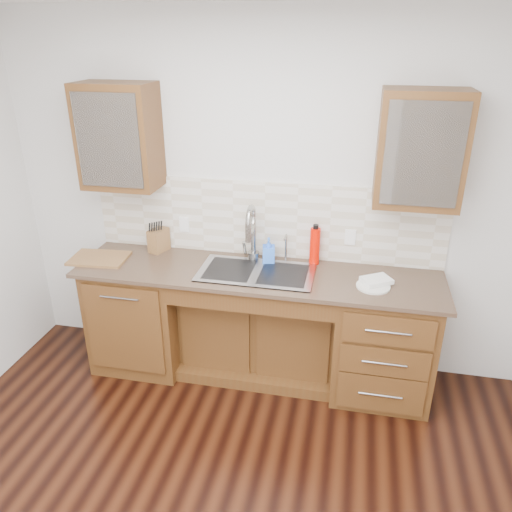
% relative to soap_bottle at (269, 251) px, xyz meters
% --- Properties ---
extents(wall_back, '(4.00, 0.10, 2.70)m').
position_rel_soap_bottle_xyz_m(wall_back, '(-0.06, 0.20, 0.34)').
color(wall_back, silver).
rests_on(wall_back, ground).
extents(base_cabinet_left, '(0.70, 0.62, 0.88)m').
position_rel_soap_bottle_xyz_m(base_cabinet_left, '(-1.01, -0.16, -0.57)').
color(base_cabinet_left, '#593014').
rests_on(base_cabinet_left, ground).
extents(base_cabinet_center, '(1.20, 0.44, 0.70)m').
position_rel_soap_bottle_xyz_m(base_cabinet_center, '(-0.06, -0.07, -0.66)').
color(base_cabinet_center, '#593014').
rests_on(base_cabinet_center, ground).
extents(base_cabinet_right, '(0.70, 0.62, 0.88)m').
position_rel_soap_bottle_xyz_m(base_cabinet_right, '(0.89, -0.16, -0.57)').
color(base_cabinet_right, '#593014').
rests_on(base_cabinet_right, ground).
extents(countertop, '(2.70, 0.65, 0.03)m').
position_rel_soap_bottle_xyz_m(countertop, '(-0.06, -0.18, -0.11)').
color(countertop, '#84705B').
rests_on(countertop, base_cabinet_left).
extents(backsplash, '(2.70, 0.02, 0.59)m').
position_rel_soap_bottle_xyz_m(backsplash, '(-0.06, 0.14, 0.20)').
color(backsplash, beige).
rests_on(backsplash, wall_back).
extents(sink, '(0.84, 0.46, 0.19)m').
position_rel_soap_bottle_xyz_m(sink, '(-0.06, -0.19, -0.18)').
color(sink, '#9E9EA5').
rests_on(sink, countertop).
extents(faucet, '(0.04, 0.04, 0.40)m').
position_rel_soap_bottle_xyz_m(faucet, '(-0.13, 0.04, 0.10)').
color(faucet, '#999993').
rests_on(faucet, countertop).
extents(filter_tap, '(0.02, 0.02, 0.24)m').
position_rel_soap_bottle_xyz_m(filter_tap, '(0.12, 0.05, 0.02)').
color(filter_tap, '#999993').
rests_on(filter_tap, countertop).
extents(upper_cabinet_left, '(0.55, 0.34, 0.75)m').
position_rel_soap_bottle_xyz_m(upper_cabinet_left, '(-1.11, -0.02, 0.82)').
color(upper_cabinet_left, '#593014').
rests_on(upper_cabinet_left, wall_back).
extents(upper_cabinet_right, '(0.55, 0.34, 0.75)m').
position_rel_soap_bottle_xyz_m(upper_cabinet_right, '(0.99, -0.02, 0.82)').
color(upper_cabinet_right, '#593014').
rests_on(upper_cabinet_right, wall_back).
extents(outlet_left, '(0.08, 0.01, 0.12)m').
position_rel_soap_bottle_xyz_m(outlet_left, '(-0.71, 0.12, 0.11)').
color(outlet_left, white).
rests_on(outlet_left, backsplash).
extents(outlet_right, '(0.08, 0.01, 0.12)m').
position_rel_soap_bottle_xyz_m(outlet_right, '(0.59, 0.12, 0.11)').
color(outlet_right, white).
rests_on(outlet_right, backsplash).
extents(soap_bottle, '(0.11, 0.11, 0.20)m').
position_rel_soap_bottle_xyz_m(soap_bottle, '(0.00, 0.00, 0.00)').
color(soap_bottle, '#3676F5').
rests_on(soap_bottle, countertop).
extents(water_bottle, '(0.09, 0.09, 0.28)m').
position_rel_soap_bottle_xyz_m(water_bottle, '(0.34, 0.06, 0.04)').
color(water_bottle, '#EC1000').
rests_on(water_bottle, countertop).
extents(plate, '(0.30, 0.30, 0.01)m').
position_rel_soap_bottle_xyz_m(plate, '(0.78, -0.24, -0.09)').
color(plate, silver).
rests_on(plate, countertop).
extents(dish_towel, '(0.24, 0.22, 0.03)m').
position_rel_soap_bottle_xyz_m(dish_towel, '(0.80, -0.20, -0.07)').
color(dish_towel, white).
rests_on(dish_towel, plate).
extents(knife_block, '(0.15, 0.19, 0.18)m').
position_rel_soap_bottle_xyz_m(knife_block, '(-0.90, 0.04, -0.01)').
color(knife_block, brown).
rests_on(knife_block, countertop).
extents(cutting_board, '(0.45, 0.33, 0.02)m').
position_rel_soap_bottle_xyz_m(cutting_board, '(-1.29, -0.21, -0.09)').
color(cutting_board, '#9C6733').
rests_on(cutting_board, countertop).
extents(cup_left_a, '(0.15, 0.15, 0.09)m').
position_rel_soap_bottle_xyz_m(cup_left_a, '(-1.19, -0.02, 0.76)').
color(cup_left_a, white).
rests_on(cup_left_a, upper_cabinet_left).
extents(cup_left_b, '(0.12, 0.12, 0.10)m').
position_rel_soap_bottle_xyz_m(cup_left_b, '(-0.96, -0.02, 0.77)').
color(cup_left_b, white).
rests_on(cup_left_b, upper_cabinet_left).
extents(cup_right_a, '(0.15, 0.15, 0.11)m').
position_rel_soap_bottle_xyz_m(cup_right_a, '(0.93, -0.02, 0.77)').
color(cup_right_a, silver).
rests_on(cup_right_a, upper_cabinet_right).
extents(cup_right_b, '(0.10, 0.10, 0.08)m').
position_rel_soap_bottle_xyz_m(cup_right_b, '(1.15, -0.02, 0.76)').
color(cup_right_b, white).
rests_on(cup_right_b, upper_cabinet_right).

